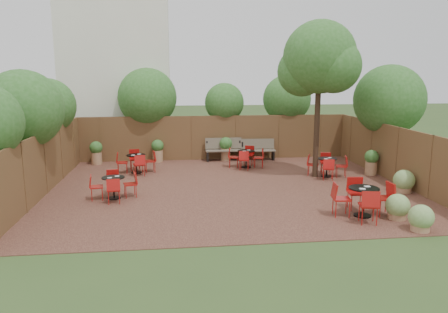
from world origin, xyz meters
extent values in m
plane|color=#354F23|center=(0.00, 0.00, 0.00)|extent=(80.00, 80.00, 0.00)
cube|color=#361B16|center=(0.00, 0.00, 0.01)|extent=(12.00, 10.00, 0.02)
cube|color=#52341E|center=(0.00, 5.00, 1.00)|extent=(12.00, 0.08, 2.00)
cube|color=#52341E|center=(-6.00, 0.00, 1.00)|extent=(0.08, 10.00, 2.00)
cube|color=#52341E|center=(6.00, 0.00, 1.00)|extent=(0.08, 10.00, 2.00)
cube|color=silver|center=(-4.50, 8.00, 4.00)|extent=(5.00, 4.00, 8.00)
sphere|color=#2A5E1E|center=(-6.60, 3.00, 2.63)|extent=(2.11, 2.11, 2.11)
sphere|color=#2A5E1E|center=(-6.50, 0.00, 2.74)|extent=(2.48, 2.48, 2.48)
sphere|color=#2A5E1E|center=(-3.00, 5.70, 2.79)|extent=(2.65, 2.65, 2.65)
sphere|color=#2A5E1E|center=(0.50, 5.60, 2.54)|extent=(1.80, 1.80, 1.80)
sphere|color=#2A5E1E|center=(3.50, 5.80, 2.68)|extent=(2.25, 2.25, 2.25)
sphere|color=#2A5E1E|center=(6.60, 2.00, 2.83)|extent=(2.76, 2.76, 2.76)
cylinder|color=black|center=(3.41, 1.16, 2.34)|extent=(0.22, 0.22, 4.64)
sphere|color=#2A5E1E|center=(3.41, 1.16, 4.43)|extent=(2.62, 2.62, 2.62)
sphere|color=#2A5E1E|center=(2.91, 1.56, 3.92)|extent=(1.83, 1.83, 1.83)
sphere|color=#2A5E1E|center=(3.81, 0.76, 4.10)|extent=(1.91, 1.91, 1.91)
cube|color=brown|center=(0.36, 4.55, 0.49)|extent=(1.64, 0.49, 0.05)
cube|color=brown|center=(0.36, 4.77, 0.78)|extent=(1.64, 0.13, 0.49)
cube|color=black|center=(-0.38, 4.55, 0.24)|extent=(0.07, 0.49, 0.44)
cube|color=black|center=(1.10, 4.55, 0.24)|extent=(0.07, 0.49, 0.44)
cube|color=brown|center=(1.91, 4.55, 0.46)|extent=(1.53, 0.50, 0.05)
cube|color=brown|center=(1.91, 4.75, 0.73)|extent=(1.52, 0.16, 0.46)
cube|color=black|center=(1.22, 4.55, 0.22)|extent=(0.07, 0.46, 0.41)
cube|color=black|center=(2.60, 4.55, 0.22)|extent=(0.07, 0.46, 0.41)
cylinder|color=black|center=(1.11, 3.10, 0.03)|extent=(0.42, 0.42, 0.03)
cylinder|color=black|center=(1.11, 3.10, 0.37)|extent=(0.05, 0.05, 0.66)
cylinder|color=black|center=(1.11, 3.10, 0.71)|extent=(0.72, 0.72, 0.03)
cube|color=white|center=(1.22, 3.17, 0.73)|extent=(0.15, 0.12, 0.01)
cube|color=white|center=(1.02, 2.98, 0.73)|extent=(0.15, 0.12, 0.01)
cylinder|color=black|center=(3.86, 1.12, 0.03)|extent=(0.41, 0.41, 0.03)
cylinder|color=black|center=(3.86, 1.12, 0.37)|extent=(0.05, 0.05, 0.66)
cylinder|color=black|center=(3.86, 1.12, 0.71)|extent=(0.72, 0.72, 0.03)
cube|color=white|center=(3.97, 1.20, 0.73)|extent=(0.15, 0.13, 0.01)
cube|color=white|center=(3.76, 1.01, 0.73)|extent=(0.15, 0.13, 0.01)
cylinder|color=black|center=(3.22, -3.41, 0.04)|extent=(0.47, 0.47, 0.03)
cylinder|color=black|center=(3.22, -3.41, 0.42)|extent=(0.05, 0.05, 0.75)
cylinder|color=black|center=(3.22, -3.41, 0.80)|extent=(0.81, 0.81, 0.03)
cube|color=white|center=(3.34, -3.32, 0.82)|extent=(0.16, 0.12, 0.02)
cube|color=white|center=(3.11, -3.54, 0.82)|extent=(0.16, 0.12, 0.02)
cylinder|color=black|center=(-3.73, -0.90, 0.03)|extent=(0.40, 0.40, 0.03)
cylinder|color=black|center=(-3.73, -0.90, 0.36)|extent=(0.05, 0.05, 0.64)
cylinder|color=black|center=(-3.73, -0.90, 0.69)|extent=(0.70, 0.70, 0.03)
cube|color=white|center=(-3.62, -0.83, 0.71)|extent=(0.14, 0.11, 0.01)
cube|color=white|center=(-3.82, -1.01, 0.71)|extent=(0.14, 0.11, 0.01)
cylinder|color=black|center=(-3.33, 2.60, 0.03)|extent=(0.43, 0.43, 0.03)
cylinder|color=black|center=(-3.33, 2.60, 0.38)|extent=(0.05, 0.05, 0.68)
cylinder|color=black|center=(-3.33, 2.60, 0.73)|extent=(0.74, 0.74, 0.03)
cube|color=white|center=(-3.21, 2.68, 0.75)|extent=(0.15, 0.12, 0.01)
cube|color=white|center=(-3.42, 2.49, 0.75)|extent=(0.15, 0.12, 0.01)
cylinder|color=#9C714E|center=(-2.57, 4.70, 0.28)|extent=(0.45, 0.45, 0.51)
sphere|color=#2A5E1E|center=(-2.57, 4.70, 0.74)|extent=(0.54, 0.54, 0.54)
cylinder|color=#9C714E|center=(0.46, 4.70, 0.29)|extent=(0.47, 0.47, 0.54)
sphere|color=#2A5E1E|center=(0.46, 4.70, 0.78)|extent=(0.57, 0.57, 0.57)
cylinder|color=#9C714E|center=(-5.17, 4.49, 0.28)|extent=(0.45, 0.45, 0.52)
sphere|color=#2A5E1E|center=(-5.17, 4.49, 0.74)|extent=(0.54, 0.54, 0.54)
cylinder|color=#9C714E|center=(5.65, 1.22, 0.27)|extent=(0.44, 0.44, 0.50)
sphere|color=#2A5E1E|center=(5.65, 1.22, 0.72)|extent=(0.53, 0.53, 0.53)
cylinder|color=#9C714E|center=(4.02, -3.75, 0.13)|extent=(0.46, 0.46, 0.21)
sphere|color=#70954D|center=(4.02, -3.75, 0.39)|extent=(0.63, 0.63, 0.63)
cylinder|color=#9C714E|center=(4.14, -4.65, 0.12)|extent=(0.45, 0.45, 0.20)
sphere|color=#70954D|center=(4.14, -4.65, 0.38)|extent=(0.61, 0.61, 0.61)
cylinder|color=#9C714E|center=(5.59, -1.27, 0.13)|extent=(0.50, 0.50, 0.23)
sphere|color=#70954D|center=(5.59, -1.27, 0.42)|extent=(0.68, 0.68, 0.68)
camera|label=1|loc=(-1.83, -13.97, 3.80)|focal=34.16mm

